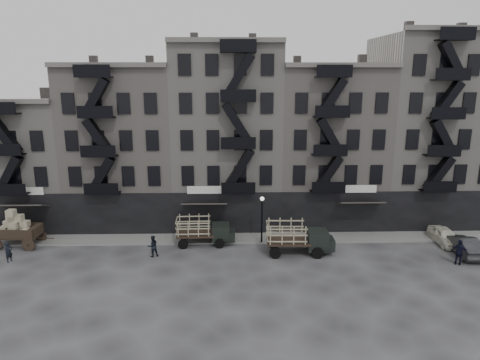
{
  "coord_description": "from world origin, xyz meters",
  "views": [
    {
      "loc": [
        0.22,
        -32.34,
        14.4
      ],
      "look_at": [
        1.15,
        4.0,
        5.42
      ],
      "focal_mm": 32.0,
      "sensor_mm": 36.0,
      "label": 1
    }
  ],
  "objects_px": {
    "wagon": "(15,225)",
    "car_east": "(445,236)",
    "policeman": "(459,252)",
    "stake_truck_west": "(204,229)",
    "car_far": "(464,245)",
    "stake_truck_east": "(298,236)",
    "pedestrian_west": "(9,252)",
    "pedestrian_mid": "(153,246)"
  },
  "relations": [
    {
      "from": "stake_truck_east",
      "to": "car_far",
      "type": "height_order",
      "value": "stake_truck_east"
    },
    {
      "from": "wagon",
      "to": "pedestrian_west",
      "type": "xyz_separation_m",
      "value": [
        0.9,
        -3.2,
        -1.08
      ]
    },
    {
      "from": "stake_truck_east",
      "to": "car_east",
      "type": "bearing_deg",
      "value": 9.38
    },
    {
      "from": "stake_truck_west",
      "to": "car_east",
      "type": "height_order",
      "value": "stake_truck_west"
    },
    {
      "from": "car_east",
      "to": "pedestrian_mid",
      "type": "bearing_deg",
      "value": -174.85
    },
    {
      "from": "stake_truck_west",
      "to": "pedestrian_mid",
      "type": "relative_size",
      "value": 2.83
    },
    {
      "from": "car_east",
      "to": "policeman",
      "type": "bearing_deg",
      "value": -102.76
    },
    {
      "from": "wagon",
      "to": "stake_truck_east",
      "type": "distance_m",
      "value": 24.02
    },
    {
      "from": "stake_truck_west",
      "to": "policeman",
      "type": "distance_m",
      "value": 20.58
    },
    {
      "from": "stake_truck_east",
      "to": "pedestrian_west",
      "type": "bearing_deg",
      "value": -175.67
    },
    {
      "from": "car_far",
      "to": "policeman",
      "type": "distance_m",
      "value": 2.51
    },
    {
      "from": "stake_truck_west",
      "to": "policeman",
      "type": "height_order",
      "value": "stake_truck_west"
    },
    {
      "from": "wagon",
      "to": "pedestrian_west",
      "type": "relative_size",
      "value": 2.48
    },
    {
      "from": "wagon",
      "to": "pedestrian_west",
      "type": "distance_m",
      "value": 3.49
    },
    {
      "from": "wagon",
      "to": "stake_truck_west",
      "type": "bearing_deg",
      "value": 3.98
    },
    {
      "from": "pedestrian_west",
      "to": "stake_truck_west",
      "type": "bearing_deg",
      "value": -48.34
    },
    {
      "from": "car_far",
      "to": "policeman",
      "type": "bearing_deg",
      "value": 56.23
    },
    {
      "from": "stake_truck_east",
      "to": "car_far",
      "type": "relative_size",
      "value": 1.19
    },
    {
      "from": "car_east",
      "to": "car_far",
      "type": "height_order",
      "value": "car_far"
    },
    {
      "from": "stake_truck_west",
      "to": "car_far",
      "type": "relative_size",
      "value": 1.09
    },
    {
      "from": "wagon",
      "to": "car_east",
      "type": "height_order",
      "value": "wagon"
    },
    {
      "from": "car_east",
      "to": "pedestrian_mid",
      "type": "distance_m",
      "value": 25.12
    },
    {
      "from": "policeman",
      "to": "stake_truck_west",
      "type": "bearing_deg",
      "value": 14.96
    },
    {
      "from": "wagon",
      "to": "car_east",
      "type": "distance_m",
      "value": 37.13
    },
    {
      "from": "stake_truck_west",
      "to": "pedestrian_mid",
      "type": "distance_m",
      "value": 4.72
    },
    {
      "from": "wagon",
      "to": "stake_truck_west",
      "type": "relative_size",
      "value": 0.81
    },
    {
      "from": "stake_truck_west",
      "to": "wagon",
      "type": "bearing_deg",
      "value": 178.28
    },
    {
      "from": "stake_truck_west",
      "to": "car_far",
      "type": "bearing_deg",
      "value": -8.74
    },
    {
      "from": "stake_truck_west",
      "to": "car_far",
      "type": "distance_m",
      "value": 21.71
    },
    {
      "from": "pedestrian_west",
      "to": "car_east",
      "type": "bearing_deg",
      "value": -55.8
    },
    {
      "from": "pedestrian_west",
      "to": "car_far",
      "type": "bearing_deg",
      "value": -59.4
    },
    {
      "from": "pedestrian_west",
      "to": "pedestrian_mid",
      "type": "relative_size",
      "value": 0.92
    },
    {
      "from": "policeman",
      "to": "car_east",
      "type": "bearing_deg",
      "value": -75.18
    },
    {
      "from": "stake_truck_west",
      "to": "car_east",
      "type": "relative_size",
      "value": 1.23
    },
    {
      "from": "pedestrian_mid",
      "to": "policeman",
      "type": "height_order",
      "value": "policeman"
    },
    {
      "from": "car_east",
      "to": "car_far",
      "type": "distance_m",
      "value": 2.32
    },
    {
      "from": "stake_truck_east",
      "to": "pedestrian_mid",
      "type": "xyz_separation_m",
      "value": [
        -11.84,
        -0.3,
        -0.67
      ]
    },
    {
      "from": "pedestrian_west",
      "to": "pedestrian_mid",
      "type": "xyz_separation_m",
      "value": [
        11.18,
        0.76,
        0.07
      ]
    },
    {
      "from": "car_east",
      "to": "pedestrian_west",
      "type": "height_order",
      "value": "pedestrian_west"
    },
    {
      "from": "pedestrian_west",
      "to": "policeman",
      "type": "bearing_deg",
      "value": -62.61
    },
    {
      "from": "stake_truck_west",
      "to": "pedestrian_west",
      "type": "height_order",
      "value": "stake_truck_west"
    },
    {
      "from": "pedestrian_mid",
      "to": "policeman",
      "type": "bearing_deg",
      "value": 149.38
    }
  ]
}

